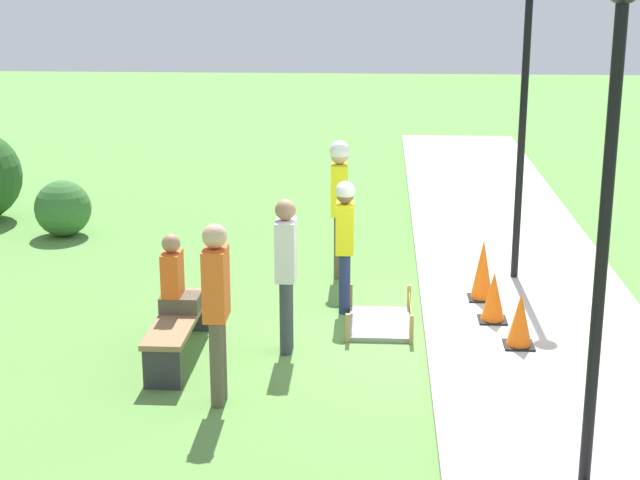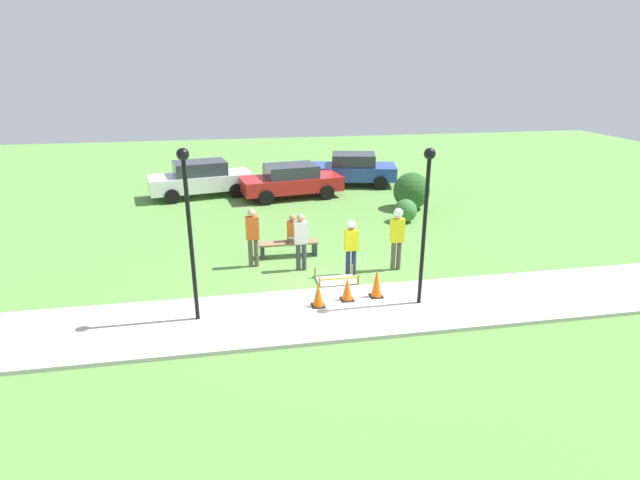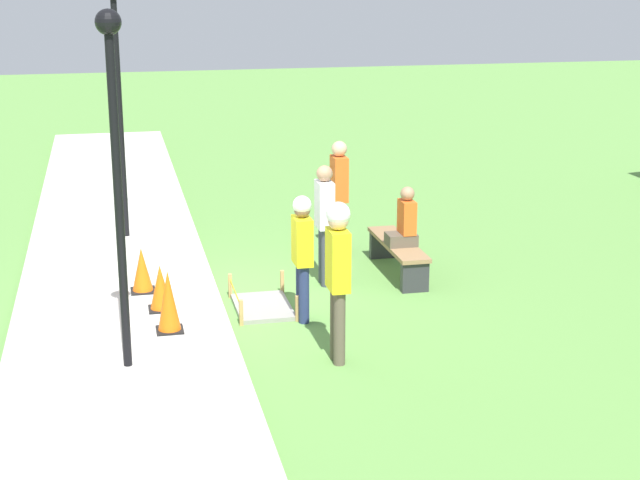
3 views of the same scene
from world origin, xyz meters
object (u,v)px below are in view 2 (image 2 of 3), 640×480
at_px(park_bench, 288,246).
at_px(parked_car_white, 201,179).
at_px(traffic_cone_near_patch, 318,295).
at_px(bystander_in_orange_shirt, 253,234).
at_px(parked_car_blue, 353,169).
at_px(traffic_cone_far_patch, 347,289).
at_px(traffic_cone_sidewalk_edge, 377,283).
at_px(lamppost_far, 188,213).
at_px(worker_supervisor, 351,243).
at_px(bystander_in_gray_shirt, 301,239).
at_px(parked_car_red, 291,181).
at_px(worker_assistant, 397,233).
at_px(person_seated_on_bench, 293,231).
at_px(lamppost_near, 426,205).

xyz_separation_m(park_bench, parked_car_white, (-3.12, 8.51, 0.49)).
relative_size(traffic_cone_near_patch, bystander_in_orange_shirt, 0.34).
bearing_deg(parked_car_blue, traffic_cone_far_patch, -92.03).
height_order(traffic_cone_near_patch, bystander_in_orange_shirt, bystander_in_orange_shirt).
height_order(traffic_cone_sidewalk_edge, lamppost_far, lamppost_far).
xyz_separation_m(park_bench, parked_car_blue, (4.50, 9.48, 0.48)).
relative_size(park_bench, lamppost_far, 0.46).
distance_m(traffic_cone_far_patch, parked_car_white, 12.87).
relative_size(traffic_cone_sidewalk_edge, worker_supervisor, 0.47).
height_order(bystander_in_gray_shirt, lamppost_far, lamppost_far).
bearing_deg(parked_car_red, traffic_cone_sidewalk_edge, -94.29).
bearing_deg(lamppost_far, worker_assistant, 21.69).
xyz_separation_m(worker_supervisor, parked_car_white, (-4.77, 10.32, -0.16)).
xyz_separation_m(traffic_cone_far_patch, traffic_cone_sidewalk_edge, (0.81, 0.05, 0.09)).
bearing_deg(worker_assistant, traffic_cone_sidewalk_edge, -121.65).
bearing_deg(bystander_in_orange_shirt, traffic_cone_far_patch, -52.64).
xyz_separation_m(traffic_cone_far_patch, person_seated_on_bench, (-0.96, 3.68, 0.44)).
height_order(traffic_cone_far_patch, bystander_in_gray_shirt, bystander_in_gray_shirt).
xyz_separation_m(worker_assistant, lamppost_near, (-0.18, -2.45, 1.53)).
bearing_deg(bystander_in_gray_shirt, worker_supervisor, -23.46).
relative_size(worker_assistant, bystander_in_orange_shirt, 1.05).
relative_size(worker_supervisor, parked_car_red, 0.35).
bearing_deg(worker_supervisor, parked_car_red, 93.76).
height_order(traffic_cone_near_patch, bystander_in_gray_shirt, bystander_in_gray_shirt).
height_order(worker_supervisor, parked_car_white, worker_supervisor).
bearing_deg(parked_car_red, bystander_in_gray_shirt, -104.02).
xyz_separation_m(person_seated_on_bench, parked_car_blue, (4.34, 9.43, -0.02)).
bearing_deg(worker_assistant, parked_car_white, 121.40).
bearing_deg(lamppost_far, traffic_cone_far_patch, 5.30).
height_order(person_seated_on_bench, parked_car_red, parked_car_red).
bearing_deg(parked_car_blue, lamppost_far, -105.72).
relative_size(park_bench, person_seated_on_bench, 2.15).
relative_size(worker_assistant, bystander_in_gray_shirt, 1.10).
bearing_deg(traffic_cone_far_patch, worker_supervisor, 73.53).
distance_m(park_bench, parked_car_blue, 10.50).
distance_m(person_seated_on_bench, bystander_in_gray_shirt, 1.26).
height_order(traffic_cone_sidewalk_edge, worker_assistant, worker_assistant).
distance_m(traffic_cone_near_patch, bystander_in_orange_shirt, 3.58).
height_order(park_bench, lamppost_near, lamppost_near).
bearing_deg(parked_car_blue, traffic_cone_near_patch, -95.04).
xyz_separation_m(traffic_cone_near_patch, worker_assistant, (2.79, 2.16, 0.78)).
relative_size(person_seated_on_bench, parked_car_red, 0.18).
bearing_deg(parked_car_white, parked_car_blue, -4.54).
bearing_deg(parked_car_red, bystander_in_orange_shirt, -113.90).
distance_m(lamppost_far, parked_car_blue, 15.39).
bearing_deg(parked_car_red, traffic_cone_near_patch, -102.55).
bearing_deg(lamppost_near, parked_car_blue, 83.38).
height_order(park_bench, parked_car_white, parked_car_white).
height_order(traffic_cone_sidewalk_edge, lamppost_near, lamppost_near).
bearing_deg(lamppost_near, parked_car_white, 115.56).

